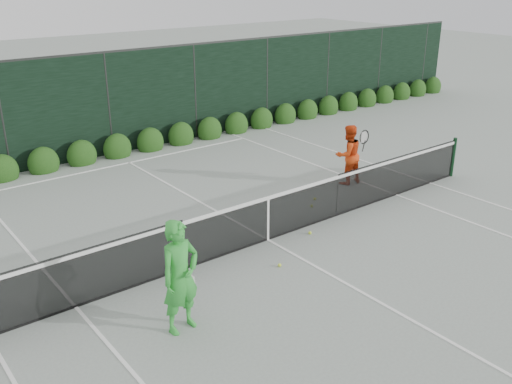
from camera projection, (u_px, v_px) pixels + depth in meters
ground at (268, 240)px, 11.84m from camera, size 80.00×80.00×0.00m
tennis_net at (267, 217)px, 11.63m from camera, size 12.90×0.10×1.07m
player_woman at (180, 277)px, 8.62m from camera, size 0.73×0.53×1.84m
player_man at (348, 155)px, 14.69m from camera, size 0.92×0.68×1.56m
court_lines at (268, 240)px, 11.84m from camera, size 11.03×23.83×0.01m
windscreen_fence at (373, 215)px, 9.29m from camera, size 32.00×21.07×3.06m
hedge_row at (117, 149)px, 17.01m from camera, size 31.66×0.65×0.94m
tennis_balls at (305, 223)px, 12.55m from camera, size 2.88×2.09×0.07m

